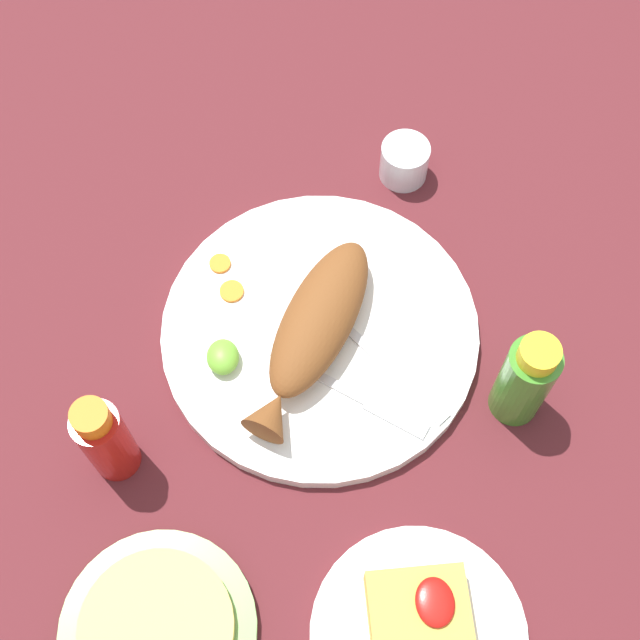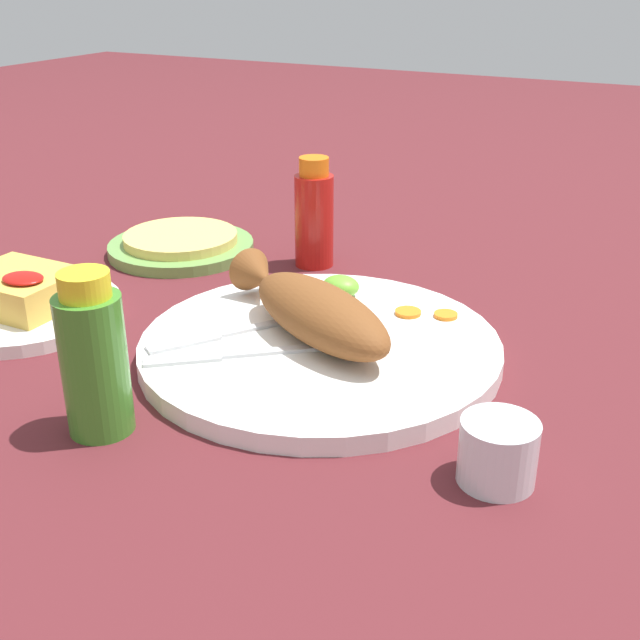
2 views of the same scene
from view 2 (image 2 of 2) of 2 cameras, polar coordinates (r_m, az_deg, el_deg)
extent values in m
plane|color=#561E23|center=(0.77, 0.00, -2.57)|extent=(4.00, 4.00, 0.00)
cylinder|color=white|center=(0.77, 0.00, -1.97)|extent=(0.34, 0.34, 0.02)
ellipsoid|color=brown|center=(0.75, 0.00, 0.44)|extent=(0.21, 0.16, 0.05)
cone|color=brown|center=(0.85, -4.38, 3.17)|extent=(0.06, 0.06, 0.05)
cube|color=silver|center=(0.74, -2.58, -2.16)|extent=(0.10, 0.08, 0.00)
cube|color=silver|center=(0.73, -9.75, -2.75)|extent=(0.07, 0.06, 0.00)
cube|color=silver|center=(0.79, -3.36, -0.24)|extent=(0.07, 0.10, 0.00)
cube|color=silver|center=(0.76, -9.68, -1.59)|extent=(0.05, 0.07, 0.00)
cylinder|color=orange|center=(0.82, 8.93, 0.35)|extent=(0.02, 0.02, 0.00)
cylinder|color=orange|center=(0.82, 6.28, 0.54)|extent=(0.03, 0.03, 0.00)
ellipsoid|color=#6BB233|center=(0.86, 1.48, 2.43)|extent=(0.04, 0.03, 0.02)
cylinder|color=#B21914|center=(0.98, -0.42, 7.05)|extent=(0.05, 0.05, 0.11)
cylinder|color=orange|center=(0.97, -0.43, 10.86)|extent=(0.04, 0.04, 0.02)
cylinder|color=#3D8428|center=(0.65, -15.72, -3.11)|extent=(0.05, 0.05, 0.12)
cylinder|color=yellow|center=(0.63, -16.42, 2.42)|extent=(0.04, 0.04, 0.02)
cylinder|color=silver|center=(0.60, 12.54, -9.14)|extent=(0.06, 0.06, 0.05)
cylinder|color=white|center=(0.61, 12.42, -10.21)|extent=(0.05, 0.05, 0.02)
cylinder|color=white|center=(0.91, -20.31, 0.62)|extent=(0.20, 0.20, 0.01)
cube|color=gold|center=(0.90, -20.54, 2.08)|extent=(0.11, 0.09, 0.04)
ellipsoid|color=#AD140F|center=(0.87, -20.38, 2.80)|extent=(0.04, 0.04, 0.01)
cylinder|color=#6B9E4C|center=(1.06, -9.83, 5.10)|extent=(0.19, 0.19, 0.01)
cylinder|color=#E0C666|center=(1.05, -9.88, 5.77)|extent=(0.15, 0.15, 0.01)
camera|label=1|loc=(1.11, -30.08, 50.85)|focal=50.00mm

